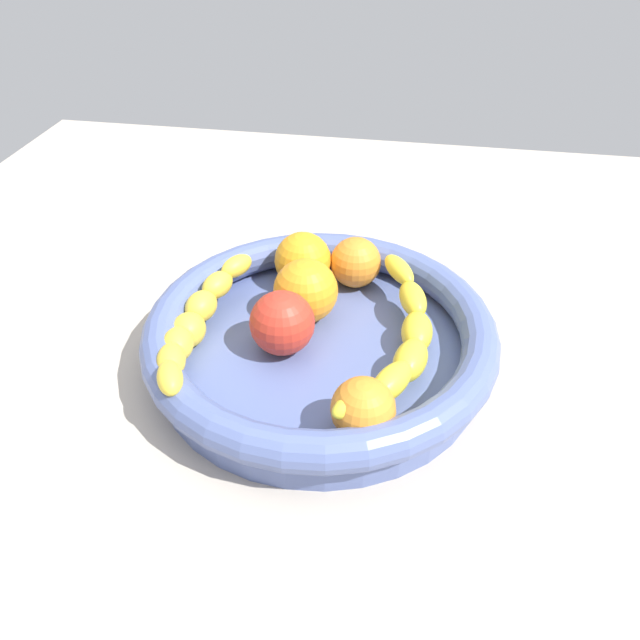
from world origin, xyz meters
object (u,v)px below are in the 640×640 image
object	(u,v)px
fruit_bowl	(320,338)
tomato_red	(282,323)
orange_rear	(356,262)
banana_draped_right	(194,323)
orange_mid_right	(303,260)
banana_draped_left	(403,339)
orange_front	(306,291)
orange_mid_left	(363,409)

from	to	relation	value
fruit_bowl	tomato_red	bearing A→B (deg)	109.77
fruit_bowl	orange_rear	world-z (taller)	orange_rear
tomato_red	orange_rear	bearing A→B (deg)	-23.59
banana_draped_right	orange_mid_right	bearing A→B (deg)	-34.08
banana_draped_left	orange_front	xyz separation A→B (cm)	(5.18, 10.22, 0.64)
orange_rear	orange_mid_right	bearing A→B (deg)	100.89
orange_front	orange_mid_right	bearing A→B (deg)	13.83
orange_mid_right	orange_rear	world-z (taller)	orange_mid_right
banana_draped_left	tomato_red	distance (cm)	11.45
banana_draped_right	orange_rear	bearing A→B (deg)	-46.34
fruit_bowl	banana_draped_left	world-z (taller)	banana_draped_left
banana_draped_left	orange_rear	bearing A→B (deg)	26.23
fruit_bowl	orange_rear	xyz separation A→B (cm)	(11.19, -2.00, 2.06)
orange_mid_left	tomato_red	distance (cm)	12.99
orange_mid_left	orange_mid_right	world-z (taller)	orange_mid_right
banana_draped_left	orange_mid_left	bearing A→B (deg)	165.05
fruit_bowl	orange_rear	size ratio (longest dim) A/B	6.13
orange_front	banana_draped_right	bearing A→B (deg)	122.71
orange_front	orange_rear	world-z (taller)	orange_front
fruit_bowl	orange_mid_left	world-z (taller)	orange_mid_left
banana_draped_right	orange_front	bearing A→B (deg)	-57.29
fruit_bowl	tomato_red	distance (cm)	4.36
orange_rear	fruit_bowl	bearing A→B (deg)	169.85
banana_draped_right	orange_mid_right	distance (cm)	14.70
banana_draped_left	orange_mid_right	distance (cm)	16.13
orange_mid_left	orange_rear	bearing A→B (deg)	8.89
banana_draped_right	orange_front	distance (cm)	11.54
banana_draped_left	orange_mid_right	world-z (taller)	orange_mid_right
banana_draped_right	orange_rear	world-z (taller)	orange_rear
banana_draped_left	orange_rear	xyz separation A→B (cm)	(12.21, 6.02, 0.13)
tomato_red	orange_mid_left	bearing A→B (deg)	-137.01
banana_draped_left	tomato_red	size ratio (longest dim) A/B	4.07
banana_draped_left	orange_mid_right	bearing A→B (deg)	46.41
orange_mid_left	orange_rear	world-z (taller)	orange_rear
banana_draped_right	orange_mid_left	distance (cm)	19.36
tomato_red	orange_front	bearing A→B (deg)	-12.80
fruit_bowl	orange_mid_left	xyz separation A→B (cm)	(-10.72, -5.43, 1.97)
fruit_bowl	banana_draped_left	size ratio (longest dim) A/B	1.34
fruit_bowl	tomato_red	xyz separation A→B (cm)	(-1.23, 3.42, 2.41)
banana_draped_left	orange_rear	world-z (taller)	orange_rear
orange_front	orange_mid_right	world-z (taller)	orange_front
orange_mid_left	orange_mid_right	distance (cm)	22.72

